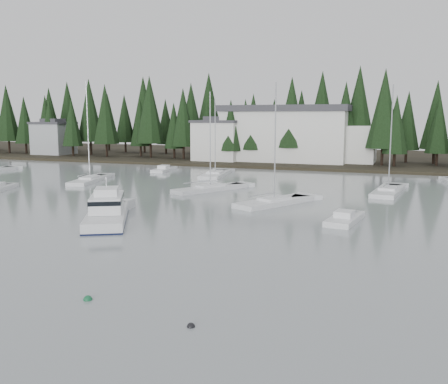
# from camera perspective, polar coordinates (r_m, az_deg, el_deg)

# --- Properties ---
(far_shore_land) EXTENTS (240.00, 54.00, 1.00)m
(far_shore_land) POSITION_cam_1_polar(r_m,az_deg,el_deg) (113.34, 11.21, 3.79)
(far_shore_land) COLOR black
(far_shore_land) RESTS_ON ground
(conifer_treeline) EXTENTS (200.00, 22.00, 20.00)m
(conifer_treeline) POSITION_cam_1_polar(r_m,az_deg,el_deg) (102.54, 10.20, 3.33)
(conifer_treeline) COLOR black
(conifer_treeline) RESTS_ON ground
(house_west) EXTENTS (9.54, 7.42, 8.75)m
(house_west) POSITION_cam_1_polar(r_m,az_deg,el_deg) (100.39, -0.68, 6.02)
(house_west) COLOR silver
(house_west) RESTS_ON ground
(house_far_west) EXTENTS (8.48, 7.42, 8.25)m
(house_far_west) POSITION_cam_1_polar(r_m,az_deg,el_deg) (123.60, -18.89, 5.93)
(house_far_west) COLOR #999EA0
(house_far_west) RESTS_ON ground
(harbor_inn) EXTENTS (29.50, 11.50, 10.90)m
(harbor_inn) POSITION_cam_1_polar(r_m,az_deg,el_deg) (99.18, 8.21, 6.55)
(harbor_inn) COLOR silver
(harbor_inn) RESTS_ON ground
(cabin_cruiser_center) EXTENTS (8.02, 10.86, 4.55)m
(cabin_cruiser_center) POSITION_cam_1_polar(r_m,az_deg,el_deg) (45.42, -13.22, -2.42)
(cabin_cruiser_center) COLOR silver
(cabin_cruiser_center) RESTS_ON ground
(sailboat_1) EXTENTS (3.83, 10.69, 13.52)m
(sailboat_1) POSITION_cam_1_polar(r_m,az_deg,el_deg) (63.84, 18.25, -0.05)
(sailboat_1) COLOR silver
(sailboat_1) RESTS_ON ground
(sailboat_2) EXTENTS (6.95, 10.02, 13.24)m
(sailboat_2) POSITION_cam_1_polar(r_m,az_deg,el_deg) (53.05, 5.76, -1.34)
(sailboat_2) COLOR silver
(sailboat_2) RESTS_ON ground
(sailboat_3) EXTENTS (4.50, 10.66, 12.67)m
(sailboat_3) POSITION_cam_1_polar(r_m,az_deg,el_deg) (78.21, -1.01, 1.90)
(sailboat_3) COLOR silver
(sailboat_3) RESTS_ON ground
(sailboat_7) EXTENTS (5.04, 10.90, 14.56)m
(sailboat_7) POSITION_cam_1_polar(r_m,az_deg,el_deg) (73.88, -15.07, 1.22)
(sailboat_7) COLOR silver
(sailboat_7) RESTS_ON ground
(sailboat_8) EXTENTS (7.24, 10.53, 12.77)m
(sailboat_8) POSITION_cam_1_polar(r_m,az_deg,el_deg) (62.74, -1.56, 0.24)
(sailboat_8) COLOR silver
(sailboat_8) RESTS_ON ground
(runabout_1) EXTENTS (2.89, 6.06, 1.42)m
(runabout_1) POSITION_cam_1_polar(r_m,az_deg,el_deg) (45.12, 13.56, -3.21)
(runabout_1) COLOR silver
(runabout_1) RESTS_ON ground
(runabout_3) EXTENTS (2.76, 6.56, 1.42)m
(runabout_3) POSITION_cam_1_polar(r_m,az_deg,el_deg) (85.56, -6.91, 2.47)
(runabout_3) COLOR silver
(runabout_3) RESTS_ON ground
(mooring_buoy_green) EXTENTS (0.47, 0.47, 0.47)m
(mooring_buoy_green) POSITION_cam_1_polar(r_m,az_deg,el_deg) (26.73, -15.30, -11.81)
(mooring_buoy_green) COLOR #145933
(mooring_buoy_green) RESTS_ON ground
(mooring_buoy_dark) EXTENTS (0.37, 0.37, 0.37)m
(mooring_buoy_dark) POSITION_cam_1_polar(r_m,az_deg,el_deg) (22.84, -3.80, -15.13)
(mooring_buoy_dark) COLOR black
(mooring_buoy_dark) RESTS_ON ground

